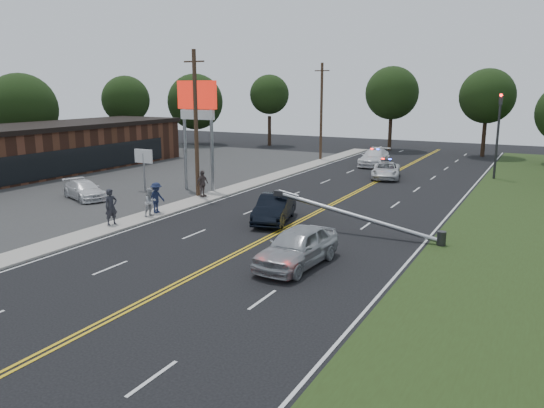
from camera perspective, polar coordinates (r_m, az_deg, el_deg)
The scene contains 26 objects.
ground at distance 22.88m, azimuth -6.77°, elevation -6.82°, with size 120.00×120.00×0.00m, color black.
parking_lot at distance 43.29m, azimuth -21.21°, elevation 1.59°, with size 25.00×60.00×0.01m, color #2D2D2D.
sidewalk at distance 35.44m, azimuth -8.79°, elevation 0.14°, with size 1.80×70.00×0.12m, color #A29C93.
centerline_yellow at distance 31.26m, azimuth 3.68°, elevation -1.48°, with size 0.36×80.00×0.00m, color gold.
pharmacy_building at distance 51.63m, azimuth -23.93°, elevation 5.45°, with size 8.40×30.40×4.30m.
pylon_sign at distance 39.14m, azimuth -8.04°, elevation 10.08°, with size 3.20×0.35×8.00m.
small_sign at distance 40.08m, azimuth -13.64°, elevation 4.65°, with size 1.60×0.14×3.10m.
traffic_signal at distance 47.98m, azimuth 23.16°, elevation 7.48°, with size 0.28×0.41×7.05m.
fallen_streetlight at distance 27.77m, azimuth 9.89°, elevation -1.49°, with size 9.36×0.44×1.91m.
utility_pole_mid at distance 36.81m, azimuth -8.18°, elevation 8.52°, with size 1.60×0.28×10.00m.
utility_pole_far at distance 56.09m, azimuth 5.32°, elevation 9.88°, with size 1.60×0.28×10.00m.
tree_2 at distance 62.30m, azimuth -25.36°, elevation 9.22°, with size 7.43×7.43×9.03m.
tree_3 at distance 68.55m, azimuth -15.45°, elevation 10.75°, with size 5.79×5.79×8.96m.
tree_4 at distance 72.44m, azimuth -8.26°, elevation 10.83°, with size 7.33×7.33×9.34m.
tree_5 at distance 70.31m, azimuth -0.28°, elevation 11.68°, with size 5.08×5.08×9.18m.
tree_6 at distance 66.57m, azimuth 12.77°, elevation 11.56°, with size 6.33×6.33×10.04m.
tree_7 at distance 63.32m, azimuth 22.15°, elevation 10.70°, with size 5.94×5.94×9.58m.
crashed_sedan at distance 30.16m, azimuth 0.25°, elevation -0.47°, with size 1.65×4.74×1.56m, color black.
waiting_sedan at distance 22.76m, azimuth 2.72°, elevation -4.61°, with size 2.00×4.98×1.70m, color #A3A7AB.
parked_car at distance 38.58m, azimuth -19.54°, elevation 1.43°, with size 1.77×4.35×1.26m, color silver.
emergency_a at distance 45.83m, azimuth 12.15°, elevation 3.55°, with size 2.21×4.79×1.33m, color silver.
emergency_b at distance 53.05m, azimuth 10.97°, elevation 4.93°, with size 2.26×5.56×1.61m, color white.
bystander_a at distance 30.29m, azimuth -16.92°, elevation -0.30°, with size 0.73×0.48×2.00m, color #24252C.
bystander_b at distance 31.78m, azimuth -12.96°, elevation 0.21°, with size 0.82×0.64×1.68m, color #ACACB1.
bystander_c at distance 32.53m, azimuth -12.33°, elevation 0.67°, with size 1.19×0.69×1.85m, color #1A2341.
bystander_d at distance 36.80m, azimuth -7.51°, elevation 2.19°, with size 1.08×0.45×1.84m, color #524442.
Camera 1 is at (12.42, -17.70, 7.50)m, focal length 35.00 mm.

